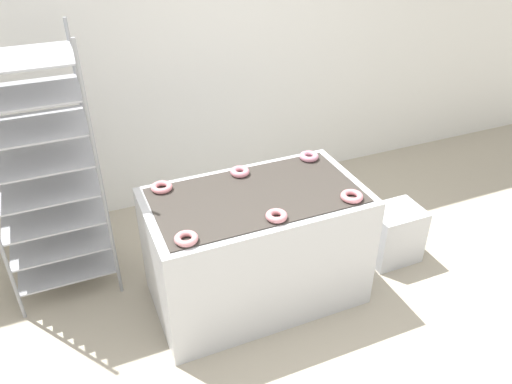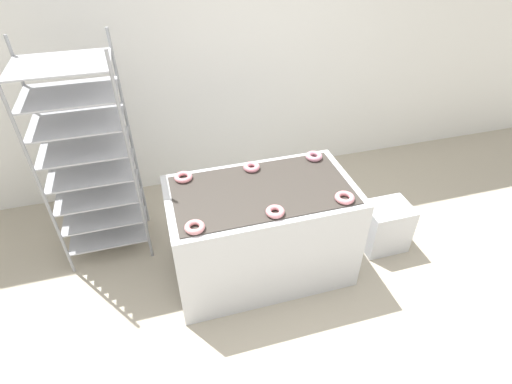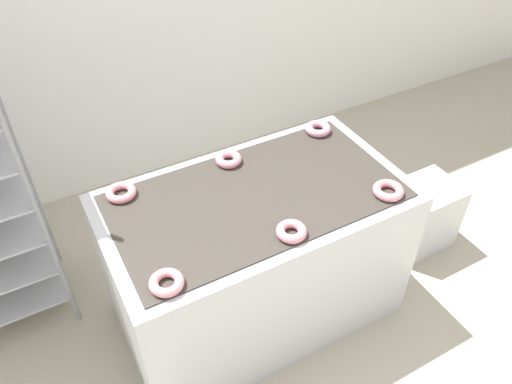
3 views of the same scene
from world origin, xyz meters
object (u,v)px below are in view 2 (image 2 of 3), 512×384
baking_rack_cart (89,159)px  donut_near_right (345,198)px  glaze_bin (385,226)px  donut_near_center (275,212)px  fryer_machine (261,232)px  donut_far_center (252,167)px  donut_far_left (183,177)px  donut_far_right (314,156)px  donut_near_left (195,227)px

baking_rack_cart → donut_near_right: size_ratio=12.95×
glaze_bin → donut_near_center: (-1.11, -0.25, 0.64)m
fryer_machine → donut_far_center: 0.52m
glaze_bin → donut_near_right: (-0.60, -0.24, 0.64)m
glaze_bin → donut_near_center: 1.31m
donut_near_right → fryer_machine: bearing=152.4°
glaze_bin → donut_far_left: donut_far_left is taller
glaze_bin → donut_far_left: (-1.65, 0.32, 0.64)m
glaze_bin → donut_far_right: 0.93m
donut_far_right → glaze_bin: bearing=-27.9°
donut_far_center → donut_near_right: bearing=-46.4°
donut_near_center → donut_far_right: size_ratio=0.96×
donut_near_left → donut_far_left: size_ratio=0.98×
baking_rack_cart → glaze_bin: (2.33, -0.68, -0.70)m
donut_near_left → donut_far_center: 0.78m
donut_far_left → donut_far_right: donut_far_right is taller
baking_rack_cart → glaze_bin: size_ratio=4.12×
glaze_bin → donut_near_right: size_ratio=3.14×
donut_far_center → donut_far_right: 0.53m
fryer_machine → donut_far_right: size_ratio=10.39×
donut_near_center → donut_near_right: size_ratio=0.92×
glaze_bin → donut_far_left: size_ratio=3.22×
baking_rack_cart → donut_near_right: baking_rack_cart is taller
donut_near_left → donut_near_right: bearing=0.7°
fryer_machine → glaze_bin: fryer_machine is taller
donut_near_left → donut_near_center: (0.54, 0.00, 0.00)m
fryer_machine → donut_far_left: bearing=151.3°
donut_near_left → donut_far_center: bearing=46.5°
baking_rack_cart → donut_far_left: size_ratio=13.26×
donut_near_left → donut_near_right: 1.06m
donut_near_left → donut_near_right: size_ratio=0.95×
glaze_bin → donut_near_left: 1.79m
donut_far_center → donut_near_center: bearing=-89.1°
fryer_machine → baking_rack_cart: size_ratio=0.77×
donut_far_center → baking_rack_cart: bearing=162.9°
donut_near_left → donut_far_center: (0.53, 0.56, 0.00)m
donut_near_right → donut_far_left: (-1.05, 0.56, -0.00)m
fryer_machine → donut_near_center: (0.01, -0.28, 0.44)m
donut_near_left → donut_far_left: (0.01, 0.58, -0.00)m
donut_near_right → donut_far_right: 0.56m
donut_near_center → donut_near_right: donut_near_center is taller
donut_near_center → donut_far_left: (-0.54, 0.57, -0.00)m
baking_rack_cart → donut_far_right: (1.73, -0.36, -0.06)m
donut_far_left → donut_near_right: bearing=-28.1°
fryer_machine → glaze_bin: (1.12, -0.03, -0.20)m
donut_far_center → donut_far_right: (0.53, 0.01, 0.00)m
glaze_bin → donut_far_right: donut_far_right is taller
donut_near_left → donut_near_center: 0.54m
fryer_machine → donut_far_center: donut_far_center is taller
donut_near_center → donut_far_right: bearing=47.8°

